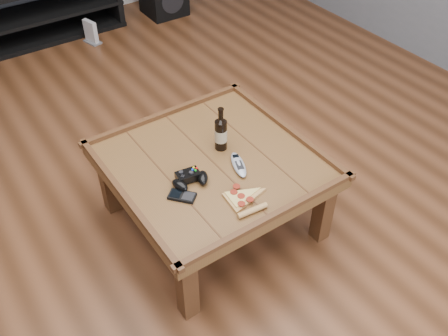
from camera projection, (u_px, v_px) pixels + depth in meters
ground at (213, 221)px, 2.84m from camera, size 6.00×6.00×0.00m
baseboard at (36, 22)px, 4.65m from camera, size 5.00×0.02×0.10m
coffee_table at (212, 169)px, 2.58m from camera, size 1.03×1.03×0.48m
media_console at (40, 11)px, 4.37m from camera, size 1.40×0.45×0.50m
beer_bottle at (221, 133)px, 2.55m from camera, size 0.06×0.06×0.25m
game_controller at (190, 179)px, 2.40m from camera, size 0.20×0.15×0.05m
pizza_slice at (243, 199)px, 2.32m from camera, size 0.19×0.29×0.03m
smartphone at (182, 196)px, 2.34m from camera, size 0.13×0.14×0.02m
remote_control at (239, 165)px, 2.50m from camera, size 0.12×0.20×0.03m
game_console at (91, 33)px, 4.39m from camera, size 0.13×0.18×0.20m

